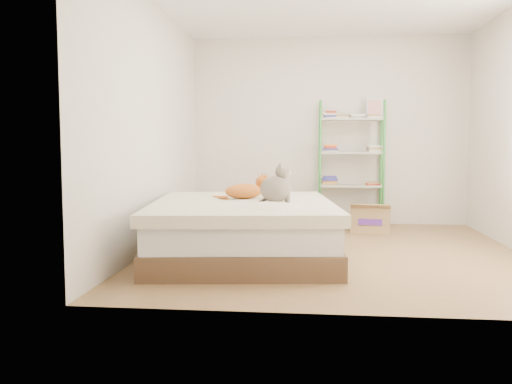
# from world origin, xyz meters

# --- Properties ---
(room) EXTENTS (3.81, 4.21, 2.61)m
(room) POSITION_xyz_m (0.00, 0.00, 1.30)
(room) COLOR olive
(room) RESTS_ON ground
(bed) EXTENTS (1.98, 2.36, 0.55)m
(bed) POSITION_xyz_m (-0.90, -0.34, 0.28)
(bed) COLOR brown
(bed) RESTS_ON ground
(orange_cat) EXTENTS (0.56, 0.47, 0.20)m
(orange_cat) POSITION_xyz_m (-0.92, -0.08, 0.65)
(orange_cat) COLOR #D16327
(orange_cat) RESTS_ON bed
(grey_cat) EXTENTS (0.36, 0.32, 0.37)m
(grey_cat) POSITION_xyz_m (-0.57, -0.39, 0.74)
(grey_cat) COLOR gray
(grey_cat) RESTS_ON bed
(shelf_unit) EXTENTS (0.88, 0.36, 1.74)m
(shelf_unit) POSITION_xyz_m (0.31, 1.88, 0.88)
(shelf_unit) COLOR green
(shelf_unit) RESTS_ON ground
(cardboard_box) EXTENTS (0.53, 0.52, 0.39)m
(cardboard_box) POSITION_xyz_m (0.52, 1.29, 0.17)
(cardboard_box) COLOR olive
(cardboard_box) RESTS_ON ground
(white_bin) EXTENTS (0.39, 0.36, 0.37)m
(white_bin) POSITION_xyz_m (-1.56, 1.85, 0.19)
(white_bin) COLOR silver
(white_bin) RESTS_ON ground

